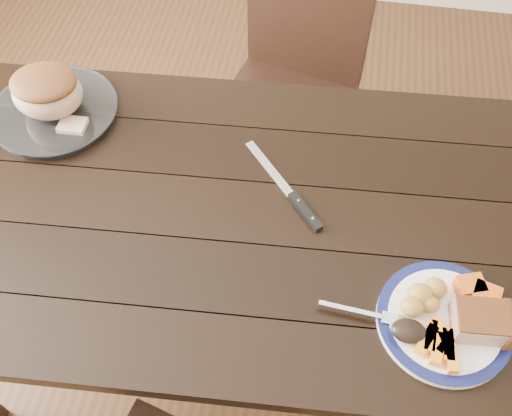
% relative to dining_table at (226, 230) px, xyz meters
% --- Properties ---
extents(ground, '(4.00, 4.00, 0.00)m').
position_rel_dining_table_xyz_m(ground, '(0.00, 0.00, -0.66)').
color(ground, '#472B16').
rests_on(ground, ground).
extents(dining_table, '(1.65, 1.00, 0.75)m').
position_rel_dining_table_xyz_m(dining_table, '(0.00, 0.00, 0.00)').
color(dining_table, black).
rests_on(dining_table, ground).
extents(chair_far, '(0.51, 0.52, 0.93)m').
position_rel_dining_table_xyz_m(chair_far, '(0.08, 0.74, -0.13)').
color(chair_far, black).
rests_on(chair_far, ground).
extents(dinner_plate, '(0.28, 0.28, 0.02)m').
position_rel_dining_table_xyz_m(dinner_plate, '(0.51, -0.21, 0.10)').
color(dinner_plate, white).
rests_on(dinner_plate, dining_table).
extents(plate_rim, '(0.28, 0.28, 0.02)m').
position_rel_dining_table_xyz_m(plate_rim, '(0.51, -0.21, 0.11)').
color(plate_rim, '#0D1344').
rests_on(plate_rim, dinner_plate).
extents(serving_platter, '(0.33, 0.33, 0.02)m').
position_rel_dining_table_xyz_m(serving_platter, '(-0.51, 0.23, 0.10)').
color(serving_platter, white).
rests_on(serving_platter, dining_table).
extents(pork_slice, '(0.11, 0.09, 0.05)m').
position_rel_dining_table_xyz_m(pork_slice, '(0.57, -0.22, 0.14)').
color(pork_slice, tan).
rests_on(pork_slice, dinner_plate).
extents(roasted_potatoes, '(0.10, 0.10, 0.05)m').
position_rel_dining_table_xyz_m(roasted_potatoes, '(0.46, -0.18, 0.13)').
color(roasted_potatoes, gold).
rests_on(roasted_potatoes, dinner_plate).
extents(carrot_batons, '(0.09, 0.11, 0.02)m').
position_rel_dining_table_xyz_m(carrot_batons, '(0.49, -0.27, 0.12)').
color(carrot_batons, orange).
rests_on(carrot_batons, dinner_plate).
extents(pumpkin_wedges, '(0.10, 0.07, 0.04)m').
position_rel_dining_table_xyz_m(pumpkin_wedges, '(0.57, -0.15, 0.13)').
color(pumpkin_wedges, orange).
rests_on(pumpkin_wedges, dinner_plate).
extents(dark_mushroom, '(0.07, 0.05, 0.03)m').
position_rel_dining_table_xyz_m(dark_mushroom, '(0.43, -0.26, 0.13)').
color(dark_mushroom, black).
rests_on(dark_mushroom, dinner_plate).
extents(fork, '(0.18, 0.03, 0.00)m').
position_rel_dining_table_xyz_m(fork, '(0.35, -0.23, 0.11)').
color(fork, silver).
rests_on(fork, dinner_plate).
extents(roast_joint, '(0.18, 0.16, 0.12)m').
position_rel_dining_table_xyz_m(roast_joint, '(-0.51, 0.23, 0.17)').
color(roast_joint, tan).
rests_on(roast_joint, serving_platter).
extents(cut_slice, '(0.07, 0.06, 0.02)m').
position_rel_dining_table_xyz_m(cut_slice, '(-0.44, 0.18, 0.12)').
color(cut_slice, tan).
rests_on(cut_slice, serving_platter).
extents(carving_knife, '(0.23, 0.26, 0.01)m').
position_rel_dining_table_xyz_m(carving_knife, '(0.17, 0.05, 0.10)').
color(carving_knife, silver).
rests_on(carving_knife, dining_table).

